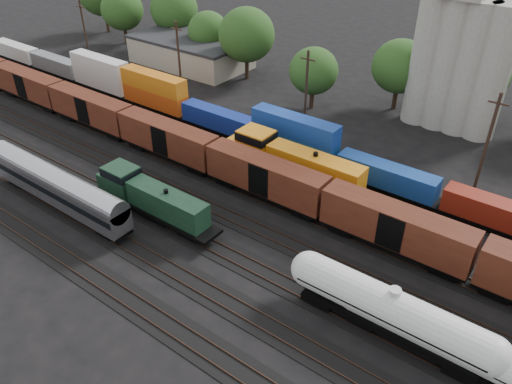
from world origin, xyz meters
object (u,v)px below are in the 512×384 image
Objects in this scene: passenger_coach at (57,186)px; grain_silo at (460,51)px; green_locomotive at (148,196)px; orange_locomotive at (290,161)px; tank_car_a at (391,310)px.

grain_silo is at bearing 59.58° from passenger_coach.
green_locomotive is 17.10m from orange_locomotive.
green_locomotive is 0.91× the size of tank_car_a.
grain_silo is (-9.71, 41.00, 8.41)m from tank_car_a.
green_locomotive is 27.75m from tank_car_a.
tank_car_a is 42.97m from grain_silo.
tank_car_a reaches higher than green_locomotive.
orange_locomotive is at bearing 49.33° from passenger_coach.
grain_silo is (9.82, 26.00, 8.43)m from orange_locomotive.
passenger_coach is at bearing -120.42° from grain_silo.
passenger_coach reaches higher than green_locomotive.
orange_locomotive is 29.04m from grain_silo.
tank_car_a is at bearing 0.00° from green_locomotive.
tank_car_a is 37.06m from passenger_coach.
passenger_coach is 53.98m from grain_silo.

